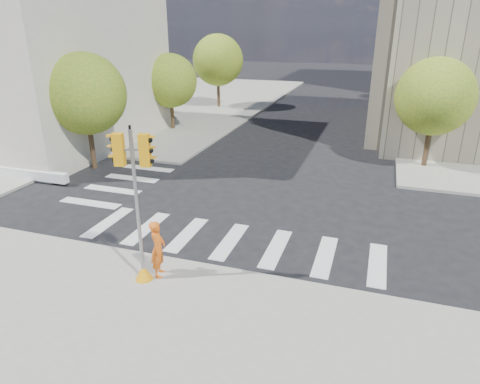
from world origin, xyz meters
name	(u,v)px	position (x,y,z in m)	size (l,w,h in m)	color
ground	(248,220)	(0.00, 0.00, 0.00)	(160.00, 160.00, 0.00)	black
sidewalk_far_left	(144,99)	(-20.00, 26.00, 0.07)	(28.00, 40.00, 0.15)	gray
tree_lw_near	(85,94)	(-10.50, 4.00, 4.20)	(4.40, 4.40, 6.41)	#382616
tree_lw_mid	(170,81)	(-10.50, 14.00, 3.76)	(4.00, 4.00, 5.77)	#382616
tree_lw_far	(218,60)	(-10.50, 24.00, 4.54)	(4.80, 4.80, 6.95)	#382616
tree_re_near	(435,97)	(7.50, 10.00, 4.05)	(4.20, 4.20, 6.16)	#382616
tree_re_mid	(422,70)	(7.50, 22.00, 4.35)	(4.60, 4.60, 6.66)	#382616
tree_re_far	(414,64)	(7.50, 34.00, 3.87)	(4.00, 4.00, 5.88)	#382616
lamp_near	(439,79)	(8.00, 14.00, 4.58)	(0.35, 0.18, 8.11)	black
lamp_far	(424,61)	(8.00, 28.00, 4.58)	(0.35, 0.18, 8.11)	black
traffic_signal	(138,218)	(-1.76, -5.51, 2.27)	(1.08, 0.56, 4.97)	orange
photographer	(158,249)	(-1.41, -5.11, 1.10)	(0.69, 0.45, 1.89)	orange
planter_wall	(20,173)	(-13.00, 1.06, 0.40)	(6.00, 0.40, 0.50)	silver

